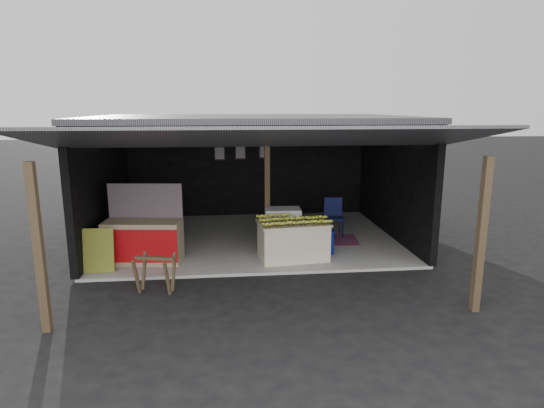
{
  "coord_description": "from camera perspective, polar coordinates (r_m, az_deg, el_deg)",
  "views": [
    {
      "loc": [
        -0.65,
        -8.34,
        3.22
      ],
      "look_at": [
        0.37,
        1.52,
        1.1
      ],
      "focal_mm": 30.0,
      "sensor_mm": 36.0,
      "label": 1
    }
  ],
  "objects": [
    {
      "name": "white_crate",
      "position": [
        10.47,
        1.36,
        -2.96
      ],
      "size": [
        0.83,
        0.59,
        0.89
      ],
      "rotation": [
        0.0,
        0.0,
        -0.05
      ],
      "color": "white",
      "rests_on": "concrete_slab"
    },
    {
      "name": "magenta_rug",
      "position": [
        11.13,
        6.84,
        -4.49
      ],
      "size": [
        1.6,
        1.16,
        0.01
      ],
      "primitive_type": "cube",
      "rotation": [
        0.0,
        0.0,
        -0.11
      ],
      "color": "maroon",
      "rests_on": "concrete_slab"
    },
    {
      "name": "picture_frames",
      "position": [
        13.31,
        -3.84,
        6.49
      ],
      "size": [
        1.62,
        0.04,
        0.46
      ],
      "color": "black",
      "rests_on": "shophouse"
    },
    {
      "name": "banana_table",
      "position": [
        9.64,
        2.66,
        -4.56
      ],
      "size": [
        1.54,
        1.05,
        0.8
      ],
      "rotation": [
        0.0,
        0.0,
        0.11
      ],
      "color": "beige",
      "rests_on": "concrete_slab"
    },
    {
      "name": "water_barrel",
      "position": [
        10.07,
        6.83,
        -4.82
      ],
      "size": [
        0.34,
        0.34,
        0.5
      ],
      "primitive_type": "cylinder",
      "color": "navy",
      "rests_on": "concrete_slab"
    },
    {
      "name": "concrete_slab",
      "position": [
        11.32,
        -2.4,
        -4.3
      ],
      "size": [
        7.0,
        5.0,
        0.06
      ],
      "primitive_type": "cube",
      "color": "gray",
      "rests_on": "ground"
    },
    {
      "name": "neighbor_stall",
      "position": [
        9.81,
        -15.82,
        -4.25
      ],
      "size": [
        1.62,
        0.87,
        1.6
      ],
      "rotation": [
        0.0,
        0.0,
        -0.11
      ],
      "color": "#998466",
      "rests_on": "concrete_slab"
    },
    {
      "name": "banana_pile",
      "position": [
        9.52,
        2.69,
        -1.81
      ],
      "size": [
        1.42,
        0.94,
        0.16
      ],
      "primitive_type": null,
      "rotation": [
        0.0,
        0.0,
        0.11
      ],
      "color": "yellow",
      "rests_on": "banana_table"
    },
    {
      "name": "green_signboard",
      "position": [
        9.48,
        -20.94,
        -5.47
      ],
      "size": [
        0.58,
        0.18,
        0.86
      ],
      "primitive_type": "cube",
      "rotation": [
        -0.17,
        0.0,
        0.0
      ],
      "color": "black",
      "rests_on": "concrete_slab"
    },
    {
      "name": "sawhorse",
      "position": [
        8.29,
        -14.45,
        -8.05
      ],
      "size": [
        0.71,
        0.71,
        0.67
      ],
      "rotation": [
        0.0,
        0.0,
        -0.22
      ],
      "color": "#483824",
      "rests_on": "ground"
    },
    {
      "name": "plastic_chair",
      "position": [
        11.4,
        7.74,
        -1.21
      ],
      "size": [
        0.48,
        0.48,
        0.95
      ],
      "rotation": [
        0.0,
        0.0,
        -0.06
      ],
      "color": "#0A0E39",
      "rests_on": "concrete_slab"
    },
    {
      "name": "ground",
      "position": [
        8.97,
        -1.38,
        -8.98
      ],
      "size": [
        80.0,
        80.0,
        0.0
      ],
      "primitive_type": "plane",
      "color": "black",
      "rests_on": "ground"
    },
    {
      "name": "shophouse",
      "position": [
        11.23,
        -2.59,
        6.34
      ],
      "size": [
        7.4,
        7.29,
        3.02
      ],
      "color": "black",
      "rests_on": "ground"
    }
  ]
}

